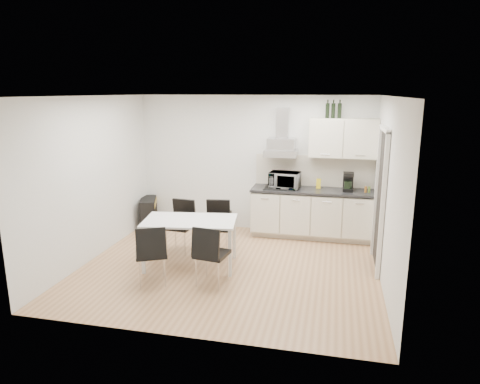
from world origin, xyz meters
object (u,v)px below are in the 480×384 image
object	(u,v)px
dining_table	(190,225)
chair_near_left	(151,254)
kitchenette	(314,194)
chair_near_right	(212,255)
guitar_amp	(149,212)
chair_far_right	(217,228)
floor_speaker	(225,219)
chair_far_left	(180,227)

from	to	relation	value
dining_table	chair_near_left	xyz separation A→B (m)	(-0.33, -0.72, -0.23)
kitchenette	chair_near_right	world-z (taller)	kitchenette
kitchenette	guitar_amp	bearing A→B (deg)	-178.52
chair_far_right	kitchenette	bearing A→B (deg)	-151.25
chair_far_right	chair_near_left	world-z (taller)	same
kitchenette	floor_speaker	size ratio (longest dim) A/B	7.40
guitar_amp	floor_speaker	bearing A→B (deg)	-10.75
dining_table	floor_speaker	distance (m)	2.04
dining_table	kitchenette	bearing A→B (deg)	37.01
chair_near_right	guitar_amp	world-z (taller)	chair_near_right
kitchenette	chair_near_left	size ratio (longest dim) A/B	2.86
floor_speaker	chair_far_left	bearing A→B (deg)	-101.02
chair_near_left	guitar_amp	distance (m)	2.71
chair_near_left	chair_far_right	bearing A→B (deg)	40.39
kitchenette	floor_speaker	world-z (taller)	kitchenette
chair_near_left	guitar_amp	bearing A→B (deg)	89.00
chair_near_right	floor_speaker	bearing A→B (deg)	108.69
dining_table	chair_near_right	world-z (taller)	chair_near_right
chair_far_right	floor_speaker	size ratio (longest dim) A/B	2.59
chair_far_right	chair_near_right	size ratio (longest dim) A/B	1.00
chair_near_right	dining_table	bearing A→B (deg)	140.78
guitar_amp	chair_far_left	bearing A→B (deg)	-67.04
chair_far_left	chair_near_left	size ratio (longest dim) A/B	1.00
chair_near_right	guitar_amp	xyz separation A→B (m)	(-2.00, 2.28, -0.15)
chair_far_right	chair_near_right	world-z (taller)	same
chair_near_left	kitchenette	bearing A→B (deg)	23.78
kitchenette	guitar_amp	xyz separation A→B (m)	(-3.27, -0.08, -0.54)
dining_table	chair_near_left	distance (m)	0.83
dining_table	guitar_amp	world-z (taller)	dining_table
chair_far_left	chair_far_right	bearing A→B (deg)	-165.51
chair_near_left	guitar_amp	world-z (taller)	chair_near_left
kitchenette	chair_far_right	distance (m)	1.97
kitchenette	chair_far_left	bearing A→B (deg)	-149.34
chair_near_left	chair_near_right	world-z (taller)	same
kitchenette	chair_far_right	xyz separation A→B (m)	(-1.53, -1.18, -0.39)
kitchenette	dining_table	distance (m)	2.55
chair_far_right	guitar_amp	distance (m)	2.06
chair_near_left	floor_speaker	bearing A→B (deg)	55.76
chair_far_left	floor_speaker	size ratio (longest dim) A/B	2.59
dining_table	chair_far_left	size ratio (longest dim) A/B	1.70
kitchenette	chair_near_right	bearing A→B (deg)	-118.30
kitchenette	guitar_amp	size ratio (longest dim) A/B	3.38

